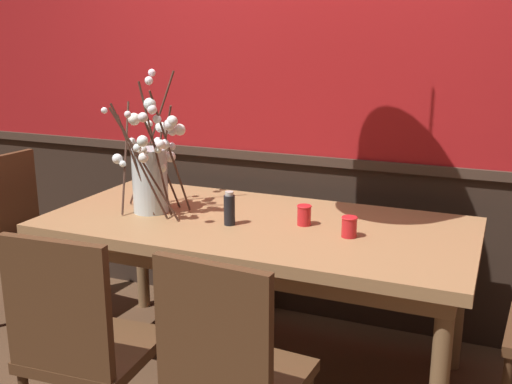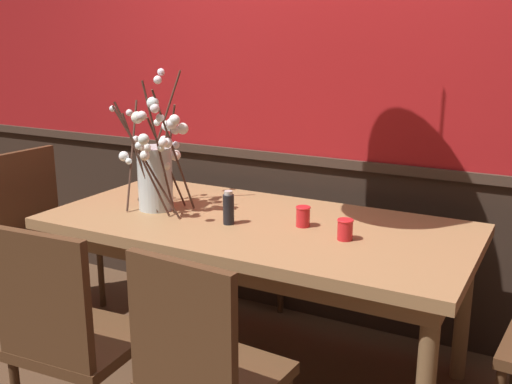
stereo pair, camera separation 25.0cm
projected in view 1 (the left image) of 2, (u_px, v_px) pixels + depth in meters
The scene contains 11 objects.
ground_plane at pixel (256, 367), 2.98m from camera, with size 24.00×24.00×0.00m, color #4C3321.
back_wall at pixel (307, 73), 3.26m from camera, with size 5.20×0.14×2.78m.
dining_table at pixel (256, 238), 2.81m from camera, with size 1.96×0.94×0.75m.
chair_far_side_left at pixel (261, 213), 3.73m from camera, with size 0.45×0.42×0.92m.
chair_head_west_end at pixel (24, 229), 3.36m from camera, with size 0.44×0.47×0.94m.
chair_near_side_right at pixel (231, 372), 1.95m from camera, with size 0.44×0.43×0.95m.
chair_near_side_left at pixel (81, 341), 2.17m from camera, with size 0.45×0.46×0.94m.
vase_with_blossoms at pixel (151, 172), 2.87m from camera, with size 0.44×0.52×0.67m.
candle_holder_nearer_center at pixel (349, 227), 2.56m from camera, with size 0.07×0.07×0.09m.
candle_holder_nearer_edge at pixel (304, 215), 2.72m from camera, with size 0.07×0.07×0.09m.
condiment_bottle at pixel (229, 209), 2.72m from camera, with size 0.05×0.05×0.15m.
Camera 1 is at (1.03, -2.45, 1.59)m, focal length 42.53 mm.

